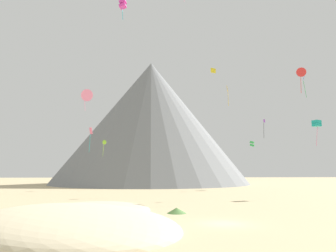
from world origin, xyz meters
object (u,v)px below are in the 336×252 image
bush_scatter_east (149,223)px  kite_pink_mid (87,95)px  kite_green_low (252,144)px  kite_yellow_mid (213,71)px  rock_massif (150,128)px  kite_magenta_high (123,4)px  kite_teal_mid (317,124)px  kite_blue_mid (304,82)px  kite_rainbow_mid (91,134)px  bush_mid_center (85,219)px  kite_red_mid (301,73)px  kite_violet_mid (264,125)px  kite_gold_mid (227,91)px  kite_lime_low (104,143)px  bush_ridge_crest (177,210)px

bush_scatter_east → kite_pink_mid: kite_pink_mid is taller
kite_green_low → kite_yellow_mid: 37.02m
rock_massif → kite_magenta_high: bearing=-94.5°
kite_teal_mid → kite_blue_mid: kite_blue_mid is taller
kite_rainbow_mid → kite_yellow_mid: size_ratio=5.50×
bush_mid_center → rock_massif: size_ratio=0.01×
bush_scatter_east → kite_red_mid: size_ratio=0.40×
bush_mid_center → kite_red_mid: bearing=36.8°
kite_blue_mid → kite_yellow_mid: size_ratio=4.45×
kite_teal_mid → kite_pink_mid: kite_pink_mid is taller
kite_pink_mid → kite_violet_mid: 50.46m
bush_scatter_east → kite_magenta_high: (-4.63, 21.29, 32.87)m
kite_green_low → bush_mid_center: bearing=171.2°
bush_scatter_east → kite_blue_mid: kite_blue_mid is taller
kite_gold_mid → rock_massif: bearing=77.3°
kite_teal_mid → kite_gold_mid: kite_gold_mid is taller
kite_rainbow_mid → kite_violet_mid: 47.18m
kite_gold_mid → kite_rainbow_mid: bearing=139.8°
kite_yellow_mid → kite_violet_mid: 36.98m
rock_massif → kite_red_mid: size_ratio=20.61×
bush_scatter_east → kite_blue_mid: bearing=45.7°
kite_magenta_high → kite_gold_mid: size_ratio=0.74×
rock_massif → kite_blue_mid: rock_massif is taller
kite_teal_mid → kite_magenta_high: size_ratio=1.39×
kite_teal_mid → kite_lime_low: 51.59m
kite_pink_mid → kite_gold_mid: (30.37, 8.86, 3.58)m
bush_mid_center → kite_rainbow_mid: size_ratio=0.26×
kite_blue_mid → kite_violet_mid: 21.78m
kite_green_low → kite_pink_mid: size_ratio=0.39×
kite_red_mid → kite_yellow_mid: bearing=27.2°
kite_gold_mid → bush_mid_center: bearing=-152.1°
bush_mid_center → kite_lime_low: size_ratio=0.34×
bush_ridge_crest → kite_violet_mid: kite_violet_mid is taller
kite_blue_mid → kite_violet_mid: size_ratio=0.90×
rock_massif → kite_magenta_high: 72.44m
bush_scatter_east → kite_teal_mid: size_ratio=0.40×
kite_magenta_high → kite_green_low: bearing=149.8°
kite_green_low → kite_rainbow_mid: bearing=127.1°
bush_mid_center → kite_rainbow_mid: kite_rainbow_mid is taller
kite_magenta_high → kite_blue_mid: bearing=122.8°
kite_blue_mid → kite_lime_low: bearing=-44.4°
bush_ridge_crest → kite_pink_mid: kite_pink_mid is taller
kite_violet_mid → kite_yellow_mid: bearing=1.9°
kite_teal_mid → kite_gold_mid: bearing=-146.5°
kite_magenta_high → bush_ridge_crest: bearing=44.1°
bush_scatter_east → kite_rainbow_mid: kite_rainbow_mid is taller
kite_rainbow_mid → kite_violet_mid: kite_violet_mid is taller
kite_pink_mid → kite_blue_mid: 46.03m
bush_scatter_east → kite_pink_mid: (-12.12, 31.51, 19.28)m
kite_magenta_high → kite_gold_mid: (22.88, 19.08, -10.00)m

